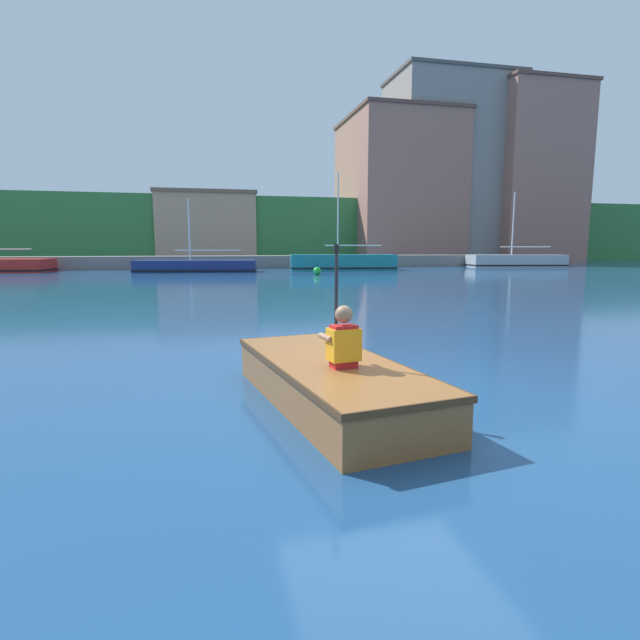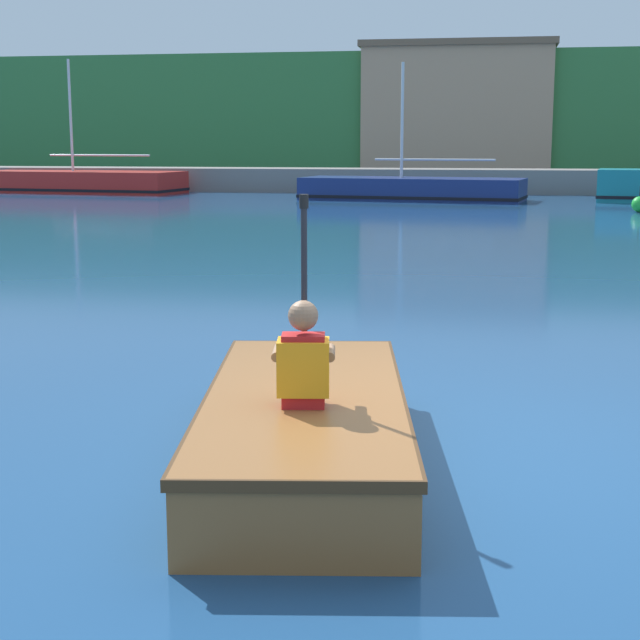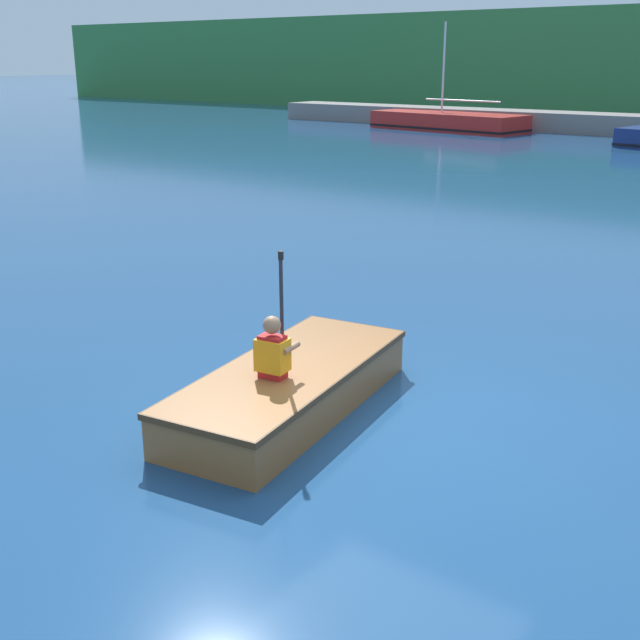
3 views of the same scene
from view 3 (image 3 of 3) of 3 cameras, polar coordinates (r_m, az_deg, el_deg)
The scene contains 4 objects.
ground_plane at distance 7.78m, azimuth 4.41°, elevation -7.14°, with size 300.00×300.00×0.00m, color navy.
moored_boat_dock_west_end at distance 40.58m, azimuth 9.06°, elevation 13.74°, with size 8.03×3.62×4.98m.
rowboat_foreground at distance 7.93m, azimuth -2.02°, elevation -4.57°, with size 1.65×3.29×0.45m.
person_paddler at distance 7.48m, azimuth -3.37°, elevation -2.12°, with size 0.39×0.37×1.18m.
Camera 3 is at (3.76, -5.96, 3.31)m, focal length 45.00 mm.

